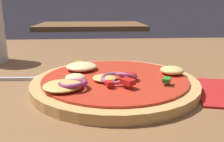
% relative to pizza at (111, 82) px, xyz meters
% --- Properties ---
extents(dining_table, '(1.24, 1.07, 0.03)m').
position_rel_pizza_xyz_m(dining_table, '(-0.03, 0.01, -0.02)').
color(dining_table, brown).
rests_on(dining_table, ground).
extents(pizza, '(0.24, 0.24, 0.03)m').
position_rel_pizza_xyz_m(pizza, '(0.00, 0.00, 0.00)').
color(pizza, tan).
rests_on(pizza, dining_table).
extents(fork, '(0.16, 0.02, 0.01)m').
position_rel_pizza_xyz_m(fork, '(-0.15, 0.05, -0.01)').
color(fork, silver).
rests_on(fork, dining_table).
extents(background_table, '(0.72, 0.50, 0.03)m').
position_rel_pizza_xyz_m(background_table, '(-0.05, 1.33, -0.02)').
color(background_table, brown).
rests_on(background_table, ground).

